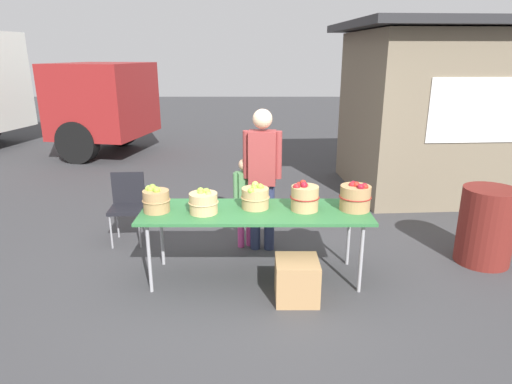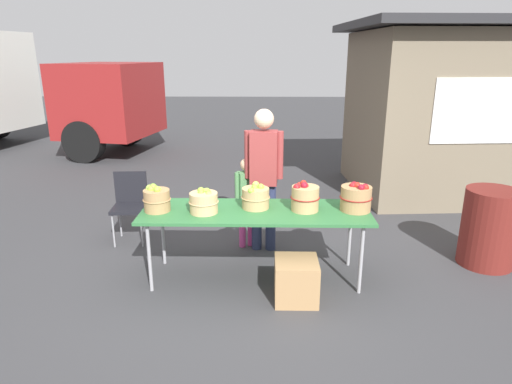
# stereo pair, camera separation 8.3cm
# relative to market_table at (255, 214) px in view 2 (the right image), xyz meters

# --- Properties ---
(ground_plane) EXTENTS (40.00, 40.00, 0.00)m
(ground_plane) POSITION_rel_market_table_xyz_m (0.00, 0.00, -0.71)
(ground_plane) COLOR #38383A
(market_table) EXTENTS (2.30, 0.76, 0.75)m
(market_table) POSITION_rel_market_table_xyz_m (0.00, 0.00, 0.00)
(market_table) COLOR #2D6B38
(market_table) RESTS_ON ground
(apple_basket_green_0) EXTENTS (0.28, 0.28, 0.28)m
(apple_basket_green_0) POSITION_rel_market_table_xyz_m (-0.99, -0.03, 0.17)
(apple_basket_green_0) COLOR #A87F51
(apple_basket_green_0) RESTS_ON market_table
(apple_basket_green_1) EXTENTS (0.30, 0.30, 0.24)m
(apple_basket_green_1) POSITION_rel_market_table_xyz_m (-0.51, -0.07, 0.15)
(apple_basket_green_1) COLOR tan
(apple_basket_green_1) RESTS_ON market_table
(apple_basket_green_2) EXTENTS (0.30, 0.30, 0.26)m
(apple_basket_green_2) POSITION_rel_market_table_xyz_m (0.00, 0.08, 0.15)
(apple_basket_green_2) COLOR tan
(apple_basket_green_2) RESTS_ON market_table
(apple_basket_red_0) EXTENTS (0.30, 0.30, 0.30)m
(apple_basket_red_0) POSITION_rel_market_table_xyz_m (0.50, 0.01, 0.18)
(apple_basket_red_0) COLOR tan
(apple_basket_red_0) RESTS_ON market_table
(apple_basket_red_1) EXTENTS (0.32, 0.32, 0.30)m
(apple_basket_red_1) POSITION_rel_market_table_xyz_m (1.01, 0.02, 0.18)
(apple_basket_red_1) COLOR #A87F51
(apple_basket_red_1) RESTS_ON market_table
(vendor_adult) EXTENTS (0.44, 0.24, 1.68)m
(vendor_adult) POSITION_rel_market_table_xyz_m (0.08, 0.71, 0.28)
(vendor_adult) COLOR #262D4C
(vendor_adult) RESTS_ON ground
(child_customer) EXTENTS (0.27, 0.21, 1.10)m
(child_customer) POSITION_rel_market_table_xyz_m (-0.12, 0.79, -0.06)
(child_customer) COLOR #CC3F8C
(child_customer) RESTS_ON ground
(food_kiosk) EXTENTS (3.68, 3.12, 2.74)m
(food_kiosk) POSITION_rel_market_table_xyz_m (3.17, 3.23, 0.67)
(food_kiosk) COLOR #726651
(food_kiosk) RESTS_ON ground
(folding_chair) EXTENTS (0.43, 0.43, 0.86)m
(folding_chair) POSITION_rel_market_table_xyz_m (-1.58, 0.98, -0.20)
(folding_chair) COLOR black
(folding_chair) RESTS_ON ground
(trash_barrel) EXTENTS (0.59, 0.59, 0.87)m
(trash_barrel) POSITION_rel_market_table_xyz_m (2.57, 0.37, -0.28)
(trash_barrel) COLOR maroon
(trash_barrel) RESTS_ON ground
(produce_crate) EXTENTS (0.41, 0.41, 0.41)m
(produce_crate) POSITION_rel_market_table_xyz_m (0.40, -0.44, -0.51)
(produce_crate) COLOR #A87F51
(produce_crate) RESTS_ON ground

